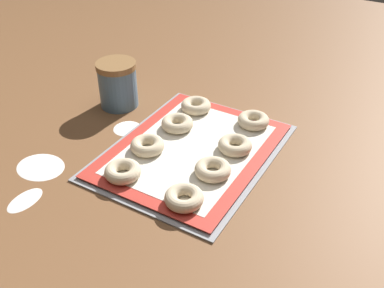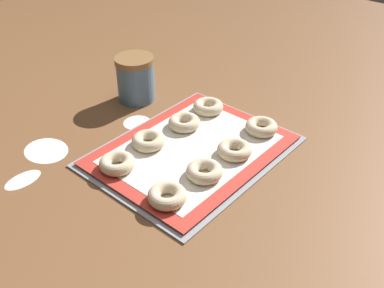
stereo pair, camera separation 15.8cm
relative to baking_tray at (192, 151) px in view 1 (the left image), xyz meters
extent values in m
plane|color=brown|center=(-0.01, 0.01, 0.00)|extent=(2.80, 2.80, 0.00)
cube|color=#93969B|center=(0.00, 0.00, 0.00)|extent=(0.46, 0.36, 0.01)
cube|color=red|center=(0.00, 0.00, 0.01)|extent=(0.43, 0.33, 0.00)
cube|color=silver|center=(0.00, 0.00, 0.01)|extent=(0.37, 0.27, 0.00)
torus|color=beige|center=(-0.17, -0.08, 0.02)|extent=(0.08, 0.08, 0.03)
torus|color=beige|center=(-0.06, -0.09, 0.02)|extent=(0.08, 0.08, 0.03)
torus|color=beige|center=(0.05, -0.09, 0.02)|extent=(0.08, 0.08, 0.03)
torus|color=beige|center=(0.17, -0.08, 0.02)|extent=(0.08, 0.08, 0.03)
torus|color=beige|center=(-0.16, 0.08, 0.02)|extent=(0.08, 0.08, 0.03)
torus|color=beige|center=(-0.06, 0.09, 0.02)|extent=(0.08, 0.08, 0.03)
torus|color=beige|center=(0.06, 0.08, 0.02)|extent=(0.08, 0.08, 0.03)
torus|color=beige|center=(0.16, 0.08, 0.02)|extent=(0.08, 0.08, 0.03)
cylinder|color=slate|center=(0.09, 0.29, 0.05)|extent=(0.10, 0.10, 0.11)
cylinder|color=olive|center=(0.09, 0.29, 0.11)|extent=(0.11, 0.11, 0.02)
ellipsoid|color=white|center=(-0.22, 0.27, 0.00)|extent=(0.10, 0.11, 0.00)
ellipsoid|color=white|center=(-0.32, 0.21, 0.00)|extent=(0.08, 0.05, 0.00)
ellipsoid|color=white|center=(0.01, 0.20, 0.00)|extent=(0.07, 0.07, 0.00)
camera|label=1|loc=(-0.74, -0.43, 0.62)|focal=42.00mm
camera|label=2|loc=(-0.65, -0.56, 0.62)|focal=42.00mm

